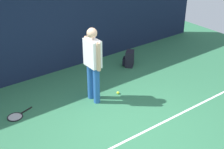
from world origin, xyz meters
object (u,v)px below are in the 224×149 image
(tennis_player, at_px, (93,61))
(tennis_racket, at_px, (16,116))
(backpack, at_px, (129,59))
(tennis_ball_near_player, at_px, (118,93))

(tennis_player, xyz_separation_m, tennis_racket, (-1.66, 0.42, -0.95))
(tennis_player, bearing_deg, backpack, -63.50)
(tennis_player, height_order, tennis_racket, tennis_player)
(tennis_racket, bearing_deg, backpack, 170.18)
(tennis_player, distance_m, tennis_ball_near_player, 1.11)
(backpack, bearing_deg, tennis_player, -14.51)
(tennis_player, height_order, tennis_ball_near_player, tennis_player)
(tennis_racket, bearing_deg, tennis_ball_near_player, 149.05)
(tennis_player, xyz_separation_m, tennis_ball_near_player, (0.59, -0.13, -0.93))
(backpack, bearing_deg, tennis_racket, -33.53)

